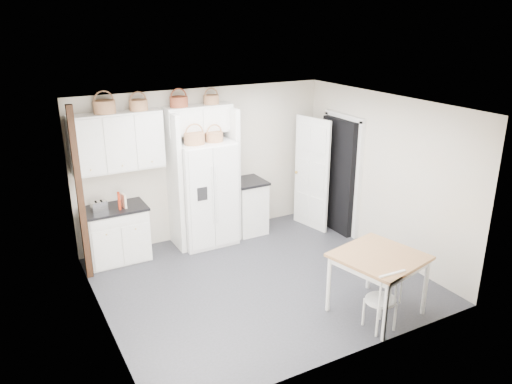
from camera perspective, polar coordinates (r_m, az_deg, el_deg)
floor at (r=7.54m, az=0.50°, el=-10.08°), size 4.50×4.50×0.00m
ceiling at (r=6.65m, az=0.56°, el=9.79°), size 4.50×4.50×0.00m
wall_back at (r=8.70m, az=-5.90°, el=3.25°), size 4.50×0.00×4.50m
wall_left at (r=6.29m, az=-17.74°, el=-4.15°), size 0.00×4.00×4.00m
wall_right at (r=8.26m, az=14.29°, el=1.85°), size 0.00×4.00×4.00m
refrigerator at (r=8.47m, az=-5.84°, el=-0.10°), size 0.92×0.74×1.79m
base_cab_left at (r=8.27m, az=-15.60°, el=-4.74°), size 0.93×0.59×0.86m
base_cab_right at (r=8.99m, az=-0.95°, el=-1.72°), size 0.53×0.64×0.93m
dining_table at (r=6.80m, az=13.65°, el=-10.17°), size 1.20×1.20×0.84m
windsor_chair at (r=6.50m, az=14.05°, el=-11.87°), size 0.41×0.38×0.80m
counter_left at (r=8.10m, az=-15.88°, el=-1.84°), size 0.97×0.62×0.04m
counter_right at (r=8.82m, az=-0.97°, el=1.23°), size 0.57×0.68×0.04m
toaster at (r=7.97m, az=-17.51°, el=-1.57°), size 0.25×0.17×0.16m
cookbook_red at (r=7.99m, az=-15.37°, el=-0.99°), size 0.06×0.17×0.25m
cookbook_cream at (r=8.01m, az=-14.88°, el=-0.98°), size 0.06×0.15×0.22m
basket_upper_b at (r=7.82m, az=-16.93°, el=9.28°), size 0.33×0.33×0.19m
basket_upper_c at (r=7.94m, az=-13.28°, el=9.64°), size 0.28×0.28×0.16m
basket_bridge_a at (r=8.13m, az=-8.81°, el=10.16°), size 0.29×0.29×0.16m
basket_bridge_b at (r=8.34m, az=-5.13°, el=10.48°), size 0.26×0.26×0.15m
basket_fridge_a at (r=8.04m, az=-7.05°, el=6.08°), size 0.34×0.34×0.18m
basket_fridge_b at (r=8.17m, az=-4.78°, el=6.29°), size 0.29×0.29×0.16m
upper_cabinet at (r=7.95m, az=-15.60°, el=5.54°), size 1.40×0.34×0.90m
bridge_cabinet at (r=8.30m, az=-6.60°, el=8.29°), size 1.12×0.34×0.45m
fridge_panel_left at (r=8.26m, az=-9.27°, el=1.10°), size 0.08×0.60×2.30m
fridge_panel_right at (r=8.63m, az=-2.89°, el=2.14°), size 0.08×0.60×2.30m
trim_post at (r=7.54m, az=-19.46°, el=-0.38°), size 0.09×0.09×2.60m
doorway_void at (r=9.01m, az=9.47°, el=1.82°), size 0.18×0.85×2.05m
door_slab at (r=9.06m, az=6.37°, el=2.07°), size 0.21×0.79×2.05m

